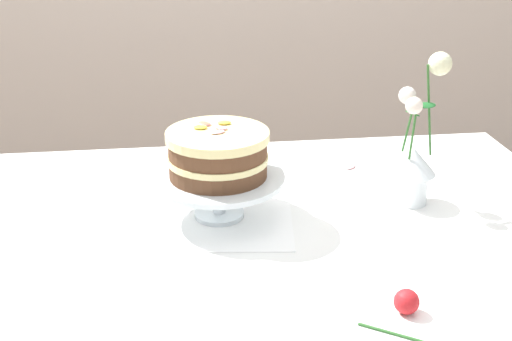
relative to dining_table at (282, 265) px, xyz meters
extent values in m
cube|color=white|center=(0.00, 0.03, 0.08)|extent=(1.40, 1.00, 0.03)
cylinder|color=brown|center=(-0.60, 0.43, -0.29)|extent=(0.06, 0.06, 0.71)
cylinder|color=brown|center=(0.60, 0.43, -0.29)|extent=(0.06, 0.06, 0.71)
cube|color=white|center=(-0.13, 0.07, 0.09)|extent=(0.36, 0.36, 0.00)
cylinder|color=silver|center=(-0.13, 0.07, 0.10)|extent=(0.11, 0.11, 0.01)
cylinder|color=silver|center=(-0.13, 0.07, 0.14)|extent=(0.03, 0.03, 0.07)
cylinder|color=silver|center=(-0.13, 0.07, 0.19)|extent=(0.29, 0.29, 0.01)
cylinder|color=brown|center=(-0.13, 0.07, 0.21)|extent=(0.21, 0.21, 0.03)
cylinder|color=beige|center=(-0.13, 0.07, 0.23)|extent=(0.22, 0.22, 0.01)
cylinder|color=brown|center=(-0.13, 0.07, 0.26)|extent=(0.21, 0.21, 0.03)
cylinder|color=beige|center=(-0.13, 0.07, 0.28)|extent=(0.22, 0.22, 0.02)
ellipsoid|color=pink|center=(-0.16, 0.12, 0.30)|extent=(0.04, 0.04, 0.00)
ellipsoid|color=yellow|center=(-0.11, 0.12, 0.30)|extent=(0.03, 0.02, 0.01)
ellipsoid|color=#E56B51|center=(-0.16, 0.12, 0.30)|extent=(0.04, 0.04, 0.01)
ellipsoid|color=pink|center=(-0.13, 0.06, 0.30)|extent=(0.04, 0.03, 0.00)
ellipsoid|color=yellow|center=(-0.17, 0.09, 0.30)|extent=(0.03, 0.02, 0.01)
ellipsoid|color=pink|center=(-0.12, 0.08, 0.30)|extent=(0.03, 0.03, 0.01)
cylinder|color=silver|center=(0.31, 0.09, 0.13)|extent=(0.08, 0.08, 0.07)
cone|color=silver|center=(0.31, 0.09, 0.20)|extent=(0.11, 0.11, 0.06)
cylinder|color=#2D6028|center=(0.34, 0.09, 0.31)|extent=(0.03, 0.01, 0.21)
sphere|color=beige|center=(0.35, 0.10, 0.42)|extent=(0.05, 0.05, 0.05)
ellipsoid|color=#236B2D|center=(0.33, 0.09, 0.33)|extent=(0.05, 0.02, 0.01)
cylinder|color=#2D6028|center=(0.30, 0.11, 0.27)|extent=(0.01, 0.03, 0.13)
sphere|color=silver|center=(0.30, 0.13, 0.34)|extent=(0.04, 0.04, 0.04)
ellipsoid|color=#236B2D|center=(0.31, 0.12, 0.30)|extent=(0.04, 0.05, 0.01)
cylinder|color=#2D6028|center=(0.30, 0.08, 0.27)|extent=(0.02, 0.02, 0.13)
sphere|color=white|center=(0.30, 0.08, 0.33)|extent=(0.04, 0.04, 0.04)
cylinder|color=#2D6028|center=(0.12, -0.39, 0.10)|extent=(0.10, 0.07, 0.01)
sphere|color=red|center=(0.16, -0.34, 0.11)|extent=(0.04, 0.04, 0.04)
ellipsoid|color=pink|center=(0.23, 0.32, 0.10)|extent=(0.04, 0.05, 0.01)
camera|label=1|loc=(-0.22, -1.28, 0.77)|focal=47.62mm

